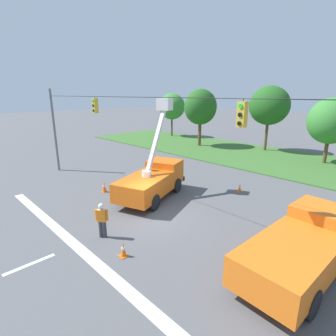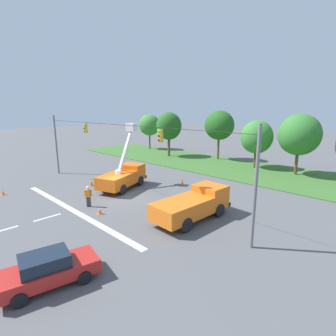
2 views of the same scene
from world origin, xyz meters
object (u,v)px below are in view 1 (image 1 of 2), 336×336
traffic_cone_foreground_left (123,250)px  tree_far_west (172,107)px  traffic_cone_mid_left (240,188)px  tree_east (331,121)px  utility_truck_bucket_lift (153,178)px  utility_truck_support_near (303,247)px  tree_centre (269,106)px  tree_west (200,107)px  traffic_cone_mid_right (104,187)px  road_worker (102,218)px

traffic_cone_foreground_left → tree_far_west: bearing=131.3°
traffic_cone_foreground_left → traffic_cone_mid_left: size_ratio=0.99×
tree_east → tree_far_west: bearing=176.2°
tree_far_west → utility_truck_bucket_lift: tree_far_west is taller
tree_far_west → traffic_cone_mid_left: bearing=-34.3°
tree_far_west → utility_truck_support_near: 34.75m
tree_east → utility_truck_bucket_lift: size_ratio=1.00×
tree_far_west → traffic_cone_foreground_left: size_ratio=10.52×
tree_centre → traffic_cone_foreground_left: size_ratio=11.82×
tree_west → traffic_cone_mid_right: (6.13, -18.20, -4.71)m
road_worker → tree_centre: bearing=98.9°
utility_truck_bucket_lift → utility_truck_support_near: size_ratio=0.99×
utility_truck_bucket_lift → traffic_cone_mid_right: (-3.11, -1.92, -0.93)m
traffic_cone_mid_left → tree_centre: bearing=109.9°
road_worker → traffic_cone_mid_right: (-5.34, 3.30, -0.60)m
tree_centre → traffic_cone_mid_right: (-1.43, -21.62, -5.03)m
tree_west → utility_truck_support_near: (19.20, -17.35, -3.97)m
tree_west → road_worker: size_ratio=4.18×
road_worker → traffic_cone_foreground_left: (2.01, -0.20, -0.68)m
traffic_cone_foreground_left → road_worker: bearing=174.2°
tree_west → traffic_cone_mid_right: size_ratio=9.32×
tree_west → tree_centre: 8.31m
tree_centre → utility_truck_support_near: tree_centre is taller
tree_east → traffic_cone_mid_left: bearing=-97.5°
road_worker → tree_west: bearing=118.1°
tree_east → traffic_cone_mid_right: 22.03m
tree_east → traffic_cone_foreground_left: (-1.14, -23.46, -3.93)m
tree_centre → traffic_cone_mid_left: size_ratio=11.74×
tree_east → utility_truck_bucket_lift: 19.05m
tree_west → road_worker: bearing=-61.9°
traffic_cone_mid_right → tree_far_west: bearing=124.3°
tree_far_west → tree_centre: size_ratio=0.89×
tree_centre → tree_east: 7.35m
tree_centre → road_worker: 25.61m
road_worker → traffic_cone_foreground_left: bearing=-5.8°
tree_centre → utility_truck_bucket_lift: size_ratio=1.19×
utility_truck_support_near → traffic_cone_foreground_left: utility_truck_support_near is taller
tree_far_west → utility_truck_bucket_lift: 26.65m
tree_centre → traffic_cone_foreground_left: 26.32m
utility_truck_bucket_lift → traffic_cone_foreground_left: (4.24, -5.42, -1.01)m
tree_west → traffic_cone_mid_right: 19.78m
utility_truck_bucket_lift → tree_far_west: bearing=132.2°
road_worker → traffic_cone_mid_right: bearing=148.3°
tree_centre → tree_west: bearing=-155.7°
traffic_cone_foreground_left → traffic_cone_mid_right: size_ratio=0.82×
tree_west → tree_east: bearing=6.9°
utility_truck_bucket_lift → road_worker: (2.23, -5.22, -0.33)m
tree_far_west → utility_truck_support_near: tree_far_west is taller
traffic_cone_mid_left → road_worker: bearing=-98.0°
tree_far_west → tree_east: size_ratio=1.06×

